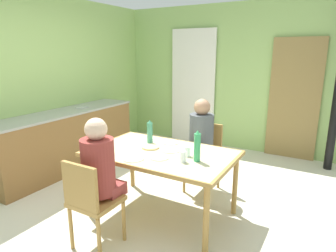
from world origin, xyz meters
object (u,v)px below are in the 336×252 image
Objects in this scene: chair_near_diner at (90,200)px; person_near_diner at (99,165)px; water_bottle_green_near at (150,132)px; person_far_diner at (201,134)px; dining_table at (161,157)px; kitchen_counter at (66,140)px; water_bottle_green_far at (197,147)px; chair_far_diner at (205,153)px.

person_near_diner is (0.00, 0.14, 0.28)m from chair_near_diner.
chair_near_diner is 0.31m from person_near_diner.
person_far_diner is at bearing 48.83° from water_bottle_green_near.
person_far_diner is at bearing 77.37° from dining_table.
kitchen_counter is 7.91× the size of water_bottle_green_far.
water_bottle_green_near is (-0.04, 1.04, 0.37)m from chair_near_diner.
person_near_diner is at bearing -87.15° from water_bottle_green_near.
person_far_diner is 0.66m from water_bottle_green_near.
person_far_diner is at bearing 111.00° from water_bottle_green_far.
person_far_diner reaches higher than kitchen_counter.
kitchen_counter is at bearing 10.38° from chair_far_diner.
chair_far_diner is (0.16, 0.83, -0.17)m from dining_table.
dining_table is 2.01× the size of person_near_diner.
water_bottle_green_near is 0.77m from water_bottle_green_far.
dining_table is 2.01× the size of person_far_diner.
dining_table is at bearing 79.39° from chair_far_diner.
chair_far_diner is at bearing 10.38° from kitchen_counter.
person_near_diner and person_far_diner have the same top height.
dining_table is (1.99, -0.44, 0.22)m from kitchen_counter.
person_near_diner is at bearing -108.30° from dining_table.
kitchen_counter is 2.53m from water_bottle_green_far.
chair_near_diner is 2.77× the size of water_bottle_green_far.
person_far_diner reaches higher than dining_table.
chair_far_diner is 2.77× the size of water_bottle_green_far.
dining_table is 0.87m from chair_far_diner.
water_bottle_green_near is (-0.43, -0.49, 0.08)m from person_far_diner.
kitchen_counter is at bearing 167.47° from dining_table.
chair_far_diner is 3.15× the size of water_bottle_green_near.
dining_table is at bearing 71.70° from person_near_diner.
chair_near_diner reaches higher than dining_table.
water_bottle_green_far is at bearing -20.38° from water_bottle_green_near.
kitchen_counter is 2.85× the size of chair_far_diner.
water_bottle_green_far reaches higher than water_bottle_green_near.
dining_table is 1.78× the size of chair_far_diner.
dining_table is 0.88m from chair_near_diner.
kitchen_counter reaches higher than chair_near_diner.
water_bottle_green_far is at bearing -8.29° from dining_table.
water_bottle_green_near is 0.88× the size of water_bottle_green_far.
dining_table is at bearing 74.54° from chair_near_diner.
water_bottle_green_near is at bearing 92.47° from chair_near_diner.
chair_far_diner is at bearing -90.00° from person_far_diner.
chair_near_diner is at bearing -90.00° from person_near_diner.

